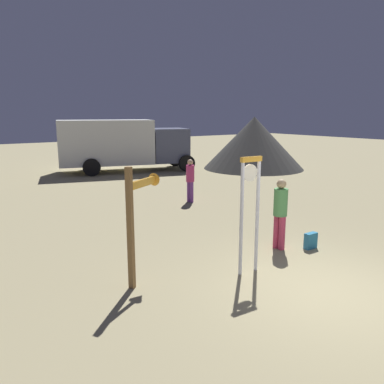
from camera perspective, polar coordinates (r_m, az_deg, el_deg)
name	(u,v)px	position (r m, az deg, el deg)	size (l,w,h in m)	color
ground_plane	(330,292)	(7.59, 19.77, -13.83)	(80.00, 80.00, 0.00)	tan
standing_clock	(250,204)	(7.63, 8.55, -1.82)	(0.49, 0.12, 2.36)	silver
arrow_sign	(141,205)	(7.24, -7.52, -1.85)	(1.07, 0.73, 2.26)	olive
person_near_clock	(280,210)	(9.24, 12.95, -2.67)	(0.32, 0.32, 1.68)	#BC3656
backpack	(310,241)	(9.65, 17.14, -6.93)	(0.33, 0.19, 0.38)	teal
person_distant	(190,178)	(13.81, -0.27, 2.03)	(0.30, 0.30, 1.56)	#72398E
box_truck_near	(121,143)	(21.54, -10.46, 7.12)	(7.53, 4.41, 2.81)	silver
dome_tent	(254,143)	(22.58, 9.15, 7.21)	(5.74, 5.74, 2.97)	#383734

